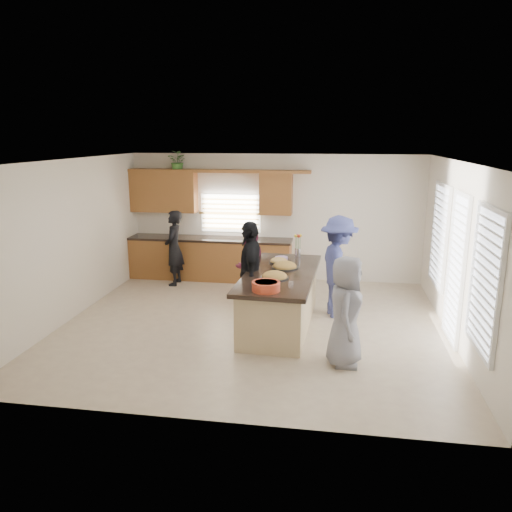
% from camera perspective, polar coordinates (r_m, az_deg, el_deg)
% --- Properties ---
extents(floor, '(6.50, 6.50, 0.00)m').
position_cam_1_polar(floor, '(8.69, -0.37, -7.92)').
color(floor, beige).
rests_on(floor, ground).
extents(room_shell, '(6.52, 6.02, 2.81)m').
position_cam_1_polar(room_shell, '(8.18, -0.39, 4.56)').
color(room_shell, silver).
rests_on(room_shell, ground).
extents(back_cabinetry, '(4.08, 0.66, 2.46)m').
position_cam_1_polar(back_cabinetry, '(11.30, -5.46, 1.93)').
color(back_cabinetry, '#98542C').
rests_on(back_cabinetry, ground).
extents(right_wall_glazing, '(0.06, 4.00, 2.25)m').
position_cam_1_polar(right_wall_glazing, '(8.27, 22.03, -0.30)').
color(right_wall_glazing, white).
rests_on(right_wall_glazing, ground).
extents(island, '(1.28, 2.75, 0.95)m').
position_cam_1_polar(island, '(8.55, 2.77, -5.07)').
color(island, tan).
rests_on(island, ground).
extents(platter_front, '(0.45, 0.45, 0.18)m').
position_cam_1_polar(platter_front, '(8.03, 2.14, -2.39)').
color(platter_front, black).
rests_on(platter_front, island).
extents(platter_mid, '(0.46, 0.46, 0.19)m').
position_cam_1_polar(platter_mid, '(8.65, 3.31, -1.22)').
color(platter_mid, black).
rests_on(platter_mid, island).
extents(platter_back, '(0.35, 0.35, 0.14)m').
position_cam_1_polar(platter_back, '(9.01, 2.64, -0.61)').
color(platter_back, black).
rests_on(platter_back, island).
extents(salad_bowl, '(0.42, 0.42, 0.14)m').
position_cam_1_polar(salad_bowl, '(7.38, 1.15, -3.42)').
color(salad_bowl, '#D34426').
rests_on(salad_bowl, island).
extents(clear_cup, '(0.08, 0.08, 0.09)m').
position_cam_1_polar(clear_cup, '(7.57, 4.00, -3.27)').
color(clear_cup, white).
rests_on(clear_cup, island).
extents(plate_stack, '(0.24, 0.24, 0.05)m').
position_cam_1_polar(plate_stack, '(9.26, 2.91, -0.24)').
color(plate_stack, '#AF88C6').
rests_on(plate_stack, island).
extents(flower_vase, '(0.14, 0.14, 0.45)m').
position_cam_1_polar(flower_vase, '(9.38, 4.81, 1.29)').
color(flower_vase, silver).
rests_on(flower_vase, island).
extents(potted_plant, '(0.51, 0.48, 0.46)m').
position_cam_1_polar(potted_plant, '(11.35, -8.89, 10.65)').
color(potted_plant, '#3F7B31').
rests_on(potted_plant, back_cabinetry).
extents(woman_left_back, '(0.42, 0.61, 1.63)m').
position_cam_1_polar(woman_left_back, '(10.93, -9.35, 0.91)').
color(woman_left_back, black).
rests_on(woman_left_back, ground).
extents(woman_left_mid, '(0.83, 0.90, 1.48)m').
position_cam_1_polar(woman_left_mid, '(9.66, -0.78, -1.08)').
color(woman_left_mid, maroon).
rests_on(woman_left_mid, ground).
extents(woman_left_front, '(0.62, 1.11, 1.79)m').
position_cam_1_polar(woman_left_front, '(8.63, -0.65, -1.82)').
color(woman_left_front, black).
rests_on(woman_left_front, ground).
extents(woman_right_back, '(0.98, 1.32, 1.83)m').
position_cam_1_polar(woman_right_back, '(8.99, 9.40, -1.23)').
color(woman_right_back, '#39417E').
rests_on(woman_right_back, ground).
extents(woman_right_front, '(0.55, 0.80, 1.59)m').
position_cam_1_polar(woman_right_front, '(7.13, 10.20, -6.25)').
color(woman_right_front, gray).
rests_on(woman_right_front, ground).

